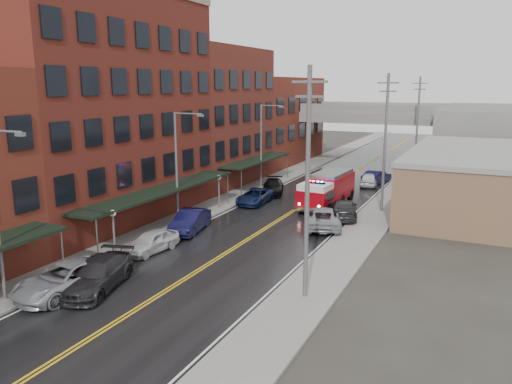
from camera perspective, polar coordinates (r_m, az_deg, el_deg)
The scene contains 31 objects.
road at distance 42.75m, azimuth 3.28°, elevation -2.82°, with size 11.00×160.00×0.02m, color black.
sidewalk_left at distance 45.86m, azimuth -5.21°, elevation -1.73°, with size 3.00×160.00×0.15m, color slate.
sidewalk_right at distance 40.69m, azimuth 12.88°, elevation -3.79°, with size 3.00×160.00×0.15m, color slate.
curb_left at distance 45.07m, azimuth -3.40°, elevation -1.94°, with size 0.30×160.00×0.15m, color gray.
curb_right at distance 41.05m, azimuth 10.63°, elevation -3.55°, with size 0.30×160.00×0.15m, color gray.
brick_building_b at distance 42.49m, azimuth -17.42°, elevation 8.86°, with size 9.00×20.00×18.00m, color #5B2418.
brick_building_c at distance 56.72m, azimuth -5.25°, elevation 8.54°, with size 9.00×15.00×15.00m, color #5C271B.
brick_building_far at distance 72.43m, azimuth 1.84°, elevation 8.18°, with size 9.00×20.00×12.00m, color maroon.
tan_building at distance 49.11m, azimuth 25.55°, elevation 0.95°, with size 14.00×22.00×5.00m, color brown.
right_far_block at distance 78.72m, azimuth 27.14°, elevation 5.72°, with size 18.00×30.00×8.00m, color slate.
awning_1 at distance 39.60m, azimuth -10.64°, elevation 0.21°, with size 2.60×18.00×3.09m.
awning_2 at distance 54.51m, azimuth 0.13°, elevation 3.67°, with size 2.60×13.00×3.09m.
globe_lamp_1 at distance 33.78m, azimuth -16.01°, elevation -3.32°, with size 0.44×0.44×3.12m.
globe_lamp_2 at distance 44.93m, azimuth -4.28°, elevation 0.92°, with size 0.44×0.44×3.12m.
street_lamp_1 at distance 39.48m, azimuth -8.81°, elevation 3.48°, with size 2.64×0.22×9.00m.
street_lamp_2 at distance 53.39m, azimuth 0.83°, elevation 5.87°, with size 2.64×0.22×9.00m.
utility_pole_0 at distance 25.17m, azimuth 5.90°, elevation 1.22°, with size 1.80×0.24×12.00m.
utility_pole_1 at distance 44.36m, azimuth 14.54°, elevation 5.64°, with size 1.80×0.24×12.00m.
utility_pole_2 at distance 64.05m, azimuth 17.96°, elevation 7.35°, with size 1.80×0.24×12.00m.
overpass at distance 72.18m, azimuth 12.96°, elevation 7.86°, with size 40.00×10.00×7.50m.
fire_truck at distance 46.38m, azimuth 8.08°, elevation 0.37°, with size 3.77×8.54×3.06m.
parked_car_left_2 at distance 29.12m, azimuth -20.77°, elevation -9.23°, with size 2.75×5.97×1.66m, color #93969A.
parked_car_left_3 at distance 29.13m, azimuth -17.73°, elevation -8.98°, with size 2.35×5.78×1.68m, color black.
parked_car_left_4 at distance 34.39m, azimuth -11.87°, elevation -5.56°, with size 1.74×4.32×1.47m, color silver.
parked_car_left_5 at distance 38.52m, azimuth -7.56°, elevation -3.32°, with size 1.78×5.09×1.68m, color black.
parked_car_left_6 at distance 47.11m, azimuth -0.13°, elevation -0.51°, with size 2.35×5.10×1.42m, color #111E42.
parked_car_left_7 at distance 51.37m, azimuth 1.91°, elevation 0.59°, with size 2.08×5.11×1.48m, color black.
parked_car_right_0 at distance 39.62m, azimuth 7.65°, elevation -2.89°, with size 2.76×5.98×1.66m, color gray.
parked_car_right_1 at distance 42.61m, azimuth 9.95°, elevation -1.93°, with size 2.25×5.53×1.60m, color #272729.
parked_car_right_2 at distance 56.74m, azimuth 12.82°, elevation 1.42°, with size 1.78×4.44×1.51m, color silver.
parked_car_right_3 at distance 58.18m, azimuth 13.61°, elevation 1.67°, with size 1.65×4.74×1.56m, color black.
Camera 1 is at (15.30, -8.35, 11.08)m, focal length 35.00 mm.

